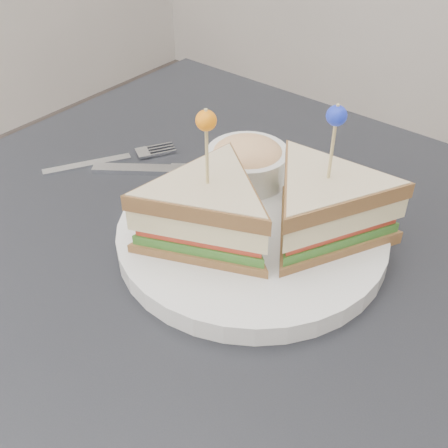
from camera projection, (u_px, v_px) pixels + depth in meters
table at (212, 313)px, 0.63m from camera, size 0.80×0.80×0.75m
plate_meal at (261, 210)px, 0.58m from camera, size 0.34×0.32×0.17m
cutlery_fork at (117, 158)px, 0.75m from camera, size 0.10×0.16×0.01m
cutlery_knife at (179, 170)px, 0.72m from camera, size 0.21×0.16×0.01m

